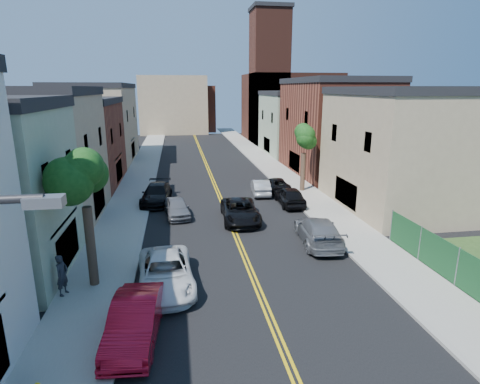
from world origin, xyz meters
name	(u,v)px	position (x,y,z in m)	size (l,w,h in m)	color
sidewalk_left	(140,174)	(-7.90, 40.00, 0.07)	(3.20, 100.00, 0.15)	gray
sidewalk_right	(276,170)	(7.90, 40.00, 0.07)	(3.20, 100.00, 0.15)	gray
curb_left	(156,174)	(-6.15, 40.00, 0.07)	(0.30, 100.00, 0.15)	gray
curb_right	(262,170)	(6.15, 40.00, 0.07)	(0.30, 100.00, 0.15)	gray
bldg_left_tan_near	(29,161)	(-14.00, 25.00, 4.50)	(9.00, 10.00, 9.00)	#998466
bldg_left_brick	(70,146)	(-14.00, 36.00, 4.00)	(9.00, 12.00, 8.00)	brown
bldg_left_tan_far	(96,125)	(-14.00, 50.00, 4.75)	(9.00, 16.00, 9.50)	#998466
bldg_right_tan	(402,153)	(14.00, 24.00, 4.50)	(9.00, 12.00, 9.00)	#998466
bldg_right_brick	(334,129)	(14.00, 38.00, 5.00)	(9.00, 14.00, 10.00)	brown
bldg_right_palegrn	(297,125)	(14.00, 52.00, 4.25)	(9.00, 12.00, 8.50)	gray
church	(285,101)	(16.33, 67.07, 7.24)	(16.20, 14.20, 22.60)	#4C2319
backdrop_left	(174,105)	(-4.00, 82.00, 6.00)	(14.00, 8.00, 12.00)	#998466
backdrop_center	(192,109)	(0.00, 86.00, 5.00)	(10.00, 8.00, 10.00)	brown
fence_right	(480,282)	(9.50, 9.50, 1.10)	(0.04, 15.00, 1.90)	#143F1E
tree_left_mid	(82,154)	(-7.88, 14.01, 6.58)	(5.20, 5.20, 9.29)	#35291A
tree_right_far	(305,130)	(7.92, 30.01, 5.76)	(4.40, 4.40, 8.03)	#35291A
red_sedan	(135,321)	(-5.50, 9.36, 0.81)	(1.72, 4.94, 1.63)	#B60C21
white_pickup	(166,273)	(-4.41, 13.34, 0.79)	(2.61, 5.67, 1.58)	silver
grey_car_left	(177,208)	(-3.80, 24.38, 0.71)	(1.68, 4.17, 1.42)	slate
black_car_left	(157,194)	(-5.50, 28.36, 0.80)	(2.25, 5.53, 1.60)	black
grey_car_right	(318,231)	(4.92, 17.60, 0.82)	(2.29, 5.62, 1.63)	slate
black_car_right	(290,196)	(5.50, 25.91, 0.79)	(1.86, 4.63, 1.58)	black
silver_car_right	(260,187)	(3.80, 29.68, 0.71)	(1.49, 4.28, 1.41)	#A9ACB1
dark_car_right_far	(276,184)	(5.50, 30.65, 0.65)	(2.14, 4.65, 1.29)	black
black_suv_lane	(240,211)	(0.76, 22.60, 0.78)	(2.58, 5.59, 1.55)	black
pedestrian_left	(62,275)	(-9.10, 13.16, 1.13)	(0.71, 0.47, 1.96)	#25252C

